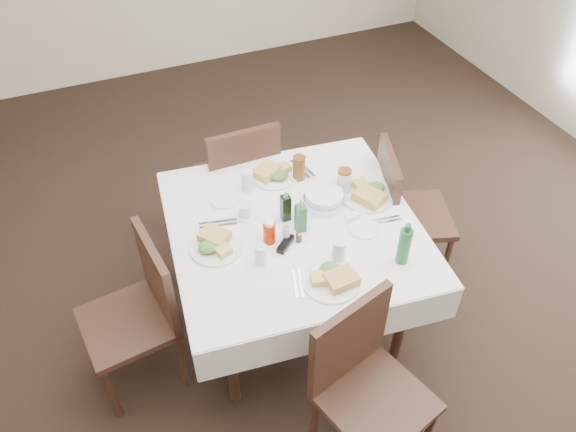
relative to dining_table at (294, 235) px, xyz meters
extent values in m
plane|color=black|center=(0.04, -0.07, -0.68)|extent=(7.00, 7.00, 0.00)
cylinder|color=black|center=(-0.53, -0.42, -0.32)|extent=(0.06, 0.06, 0.72)
cylinder|color=black|center=(-0.42, 0.53, -0.32)|extent=(0.06, 0.06, 0.72)
cylinder|color=black|center=(0.42, -0.53, -0.32)|extent=(0.06, 0.06, 0.72)
cylinder|color=black|center=(0.53, 0.42, -0.32)|extent=(0.06, 0.06, 0.72)
cube|color=black|center=(0.00, 0.00, 0.05)|extent=(1.32, 1.32, 0.03)
cube|color=white|center=(0.00, 0.00, 0.07)|extent=(1.45, 1.45, 0.01)
cube|color=white|center=(0.07, 0.65, -0.04)|extent=(1.30, 0.16, 0.22)
cube|color=white|center=(-0.07, -0.65, -0.04)|extent=(1.30, 0.16, 0.22)
cube|color=white|center=(0.65, -0.07, -0.04)|extent=(0.16, 1.30, 0.22)
cube|color=white|center=(-0.65, 0.07, -0.04)|extent=(0.16, 1.30, 0.22)
cube|color=black|center=(-0.06, 0.84, -0.21)|extent=(0.47, 0.47, 0.04)
cube|color=black|center=(-0.06, 0.64, 0.04)|extent=(0.46, 0.05, 0.50)
cylinder|color=black|center=(0.14, 1.05, -0.45)|extent=(0.04, 0.04, 0.47)
cylinder|color=black|center=(0.14, 0.65, -0.45)|extent=(0.04, 0.04, 0.47)
cylinder|color=black|center=(-0.26, 1.04, -0.45)|extent=(0.04, 0.04, 0.47)
cylinder|color=black|center=(-0.26, 0.64, -0.45)|extent=(0.04, 0.04, 0.47)
cube|color=black|center=(0.01, -0.95, -0.22)|extent=(0.56, 0.56, 0.04)
cube|color=black|center=(-0.05, -0.75, 0.03)|extent=(0.45, 0.17, 0.50)
cylinder|color=black|center=(-0.24, -0.82, -0.45)|extent=(0.04, 0.04, 0.46)
cylinder|color=black|center=(0.25, -1.08, -0.45)|extent=(0.04, 0.04, 0.46)
cylinder|color=black|center=(0.14, -0.71, -0.45)|extent=(0.04, 0.04, 0.46)
cube|color=black|center=(0.85, 0.07, -0.22)|extent=(0.56, 0.56, 0.04)
cube|color=black|center=(0.66, 0.13, 0.02)|extent=(0.18, 0.44, 0.49)
cylinder|color=black|center=(0.97, -0.18, -0.45)|extent=(0.04, 0.04, 0.46)
cylinder|color=black|center=(0.61, -0.05, -0.45)|extent=(0.04, 0.04, 0.46)
cylinder|color=black|center=(1.09, 0.19, -0.45)|extent=(0.04, 0.04, 0.46)
cylinder|color=black|center=(0.73, 0.31, -0.45)|extent=(0.04, 0.04, 0.46)
cube|color=black|center=(-0.97, -0.06, -0.22)|extent=(0.50, 0.50, 0.04)
cube|color=black|center=(-0.77, -0.03, 0.02)|extent=(0.10, 0.45, 0.49)
cylinder|color=black|center=(-1.18, 0.11, -0.45)|extent=(0.04, 0.04, 0.46)
cylinder|color=black|center=(-0.80, 0.16, -0.45)|extent=(0.04, 0.04, 0.46)
cylinder|color=black|center=(-1.14, -0.28, -0.45)|extent=(0.04, 0.04, 0.46)
cylinder|color=black|center=(-0.75, -0.23, -0.45)|extent=(0.04, 0.04, 0.46)
cylinder|color=white|center=(0.06, 0.43, 0.09)|extent=(0.28, 0.28, 0.01)
cube|color=#AA903F|center=(0.01, 0.44, 0.12)|extent=(0.19, 0.18, 0.05)
cube|color=gold|center=(0.11, 0.44, 0.11)|extent=(0.11, 0.09, 0.04)
ellipsoid|color=#396728|center=(0.07, 0.38, 0.12)|extent=(0.11, 0.09, 0.05)
cylinder|color=white|center=(0.01, -0.44, 0.09)|extent=(0.29, 0.29, 0.01)
cube|color=#AA903F|center=(0.04, -0.48, 0.12)|extent=(0.16, 0.13, 0.05)
cube|color=gold|center=(-0.05, -0.43, 0.11)|extent=(0.11, 0.10, 0.04)
ellipsoid|color=#396728|center=(0.02, -0.40, 0.12)|extent=(0.11, 0.10, 0.05)
cylinder|color=white|center=(0.47, 0.05, 0.09)|extent=(0.31, 0.31, 0.02)
cube|color=#AA903F|center=(0.46, 0.00, 0.12)|extent=(0.18, 0.20, 0.05)
cube|color=gold|center=(0.47, 0.10, 0.12)|extent=(0.09, 0.11, 0.04)
ellipsoid|color=#396728|center=(0.52, 0.05, 0.12)|extent=(0.11, 0.10, 0.05)
cylinder|color=white|center=(-0.44, -0.01, 0.09)|extent=(0.28, 0.28, 0.01)
cube|color=#AA903F|center=(-0.43, 0.04, 0.12)|extent=(0.18, 0.18, 0.05)
cube|color=gold|center=(-0.42, -0.06, 0.11)|extent=(0.10, 0.11, 0.04)
ellipsoid|color=#396728|center=(-0.48, -0.02, 0.12)|extent=(0.10, 0.09, 0.05)
cylinder|color=white|center=(-0.28, 0.33, 0.09)|extent=(0.18, 0.18, 0.01)
cylinder|color=white|center=(0.33, -0.18, 0.09)|extent=(0.16, 0.16, 0.01)
cylinder|color=silver|center=(-0.13, 0.37, 0.14)|extent=(0.07, 0.07, 0.13)
cylinder|color=silver|center=(0.10, -0.32, 0.15)|extent=(0.07, 0.07, 0.13)
cylinder|color=silver|center=(0.37, 0.13, 0.15)|extent=(0.08, 0.08, 0.15)
cylinder|color=silver|center=(-0.26, -0.19, 0.14)|extent=(0.06, 0.06, 0.11)
cylinder|color=brown|center=(0.18, 0.35, 0.16)|extent=(0.07, 0.07, 0.15)
cylinder|color=brown|center=(0.36, 0.14, 0.16)|extent=(0.08, 0.08, 0.16)
cylinder|color=silver|center=(0.22, 0.09, 0.10)|extent=(0.23, 0.23, 0.04)
cylinder|color=white|center=(0.22, 0.09, 0.13)|extent=(0.21, 0.21, 0.05)
cube|color=black|center=(-0.03, 0.06, 0.16)|extent=(0.05, 0.05, 0.16)
cone|color=silver|center=(-0.03, 0.06, 0.26)|extent=(0.03, 0.03, 0.04)
cube|color=#205E30|center=(0.01, -0.05, 0.16)|extent=(0.05, 0.05, 0.17)
cone|color=silver|center=(0.01, -0.05, 0.27)|extent=(0.03, 0.03, 0.05)
cylinder|color=#AA1E01|center=(-0.17, -0.07, 0.14)|extent=(0.06, 0.06, 0.12)
cylinder|color=white|center=(-0.17, -0.07, 0.21)|extent=(0.05, 0.05, 0.02)
cylinder|color=white|center=(-0.08, -0.09, 0.12)|extent=(0.04, 0.04, 0.07)
cylinder|color=silver|center=(-0.08, -0.09, 0.16)|extent=(0.04, 0.04, 0.01)
cylinder|color=#3C3022|center=(-0.03, -0.13, 0.11)|extent=(0.03, 0.03, 0.06)
cylinder|color=silver|center=(-0.03, -0.13, 0.14)|extent=(0.03, 0.03, 0.01)
cylinder|color=white|center=(-0.22, 0.16, 0.08)|extent=(0.11, 0.11, 0.01)
cylinder|color=white|center=(-0.22, 0.16, 0.13)|extent=(0.07, 0.07, 0.07)
cylinder|color=black|center=(-0.22, 0.16, 0.15)|extent=(0.06, 0.06, 0.01)
torus|color=white|center=(-0.19, 0.19, 0.13)|extent=(0.04, 0.04, 0.05)
cube|color=black|center=(-0.11, -0.13, 0.09)|extent=(0.13, 0.12, 0.03)
cylinder|color=#205E30|center=(0.39, -0.45, 0.18)|extent=(0.06, 0.06, 0.21)
cylinder|color=#205E30|center=(0.39, -0.45, 0.31)|extent=(0.03, 0.03, 0.04)
cube|color=white|center=(0.31, -0.09, 0.10)|extent=(0.08, 0.05, 0.04)
cube|color=pink|center=(0.31, -0.09, 0.11)|extent=(0.06, 0.04, 0.02)
cube|color=silver|center=(0.22, 0.42, 0.09)|extent=(0.05, 0.21, 0.01)
cube|color=silver|center=(0.25, 0.43, 0.09)|extent=(0.05, 0.21, 0.01)
cube|color=silver|center=(-0.13, -0.40, 0.08)|extent=(0.07, 0.18, 0.01)
cube|color=silver|center=(-0.16, -0.39, 0.08)|extent=(0.07, 0.18, 0.01)
cube|color=silver|center=(0.47, -0.18, 0.08)|extent=(0.17, 0.04, 0.01)
cube|color=silver|center=(0.48, -0.16, 0.08)|extent=(0.17, 0.04, 0.01)
cube|color=silver|center=(-0.37, 0.17, 0.09)|extent=(0.20, 0.06, 0.01)
cube|color=silver|center=(-0.38, 0.14, 0.09)|extent=(0.20, 0.06, 0.01)
camera|label=1|loc=(-0.88, -2.01, 2.17)|focal=35.00mm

